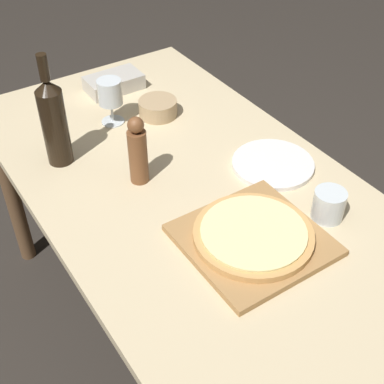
# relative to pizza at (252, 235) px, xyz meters

# --- Properties ---
(ground_plane) EXTENTS (12.00, 12.00, 0.00)m
(ground_plane) POSITION_rel_pizza_xyz_m (0.00, 0.27, -0.76)
(ground_plane) COLOR #2D2823
(dining_table) EXTENTS (0.83, 1.59, 0.73)m
(dining_table) POSITION_rel_pizza_xyz_m (0.00, 0.27, -0.12)
(dining_table) COLOR #CCB78E
(dining_table) RESTS_ON ground_plane
(cutting_board) EXTENTS (0.33, 0.32, 0.02)m
(cutting_board) POSITION_rel_pizza_xyz_m (0.00, 0.00, -0.02)
(cutting_board) COLOR #A87A47
(cutting_board) RESTS_ON dining_table
(pizza) EXTENTS (0.30, 0.30, 0.02)m
(pizza) POSITION_rel_pizza_xyz_m (0.00, 0.00, 0.00)
(pizza) COLOR tan
(pizza) RESTS_ON cutting_board
(wine_bottle) EXTENTS (0.07, 0.07, 0.34)m
(wine_bottle) POSITION_rel_pizza_xyz_m (-0.26, 0.58, 0.11)
(wine_bottle) COLOR black
(wine_bottle) RESTS_ON dining_table
(pepper_mill) EXTENTS (0.05, 0.05, 0.21)m
(pepper_mill) POSITION_rel_pizza_xyz_m (-0.11, 0.37, 0.07)
(pepper_mill) COLOR brown
(pepper_mill) RESTS_ON dining_table
(wine_glass) EXTENTS (0.08, 0.08, 0.15)m
(wine_glass) POSITION_rel_pizza_xyz_m (-0.04, 0.68, 0.08)
(wine_glass) COLOR silver
(wine_glass) RESTS_ON dining_table
(small_bowl) EXTENTS (0.13, 0.13, 0.06)m
(small_bowl) POSITION_rel_pizza_xyz_m (0.11, 0.64, -0.00)
(small_bowl) COLOR tan
(small_bowl) RESTS_ON dining_table
(drinking_tumbler) EXTENTS (0.08, 0.08, 0.08)m
(drinking_tumbler) POSITION_rel_pizza_xyz_m (0.22, -0.03, 0.01)
(drinking_tumbler) COLOR silver
(drinking_tumbler) RESTS_ON dining_table
(dinner_plate) EXTENTS (0.24, 0.24, 0.01)m
(dinner_plate) POSITION_rel_pizza_xyz_m (0.25, 0.21, -0.02)
(dinner_plate) COLOR white
(dinner_plate) RESTS_ON dining_table
(food_container) EXTENTS (0.19, 0.11, 0.05)m
(food_container) POSITION_rel_pizza_xyz_m (0.07, 0.88, -0.00)
(food_container) COLOR #BCB7AD
(food_container) RESTS_ON dining_table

